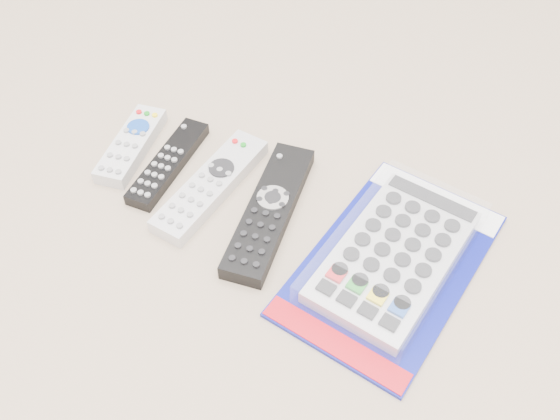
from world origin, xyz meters
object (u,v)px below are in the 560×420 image
at_px(jumbo_remote_packaged, 394,254).
at_px(remote_silver_dvd, 211,185).
at_px(remote_large_black, 270,211).
at_px(remote_small_grey, 131,145).
at_px(remote_slim_black, 168,163).

bearing_deg(jumbo_remote_packaged, remote_silver_dvd, -173.23).
distance_m(remote_silver_dvd, remote_large_black, 0.10).
height_order(remote_large_black, jumbo_remote_packaged, jumbo_remote_packaged).
bearing_deg(remote_small_grey, remote_large_black, -15.75).
xyz_separation_m(remote_silver_dvd, remote_large_black, (0.10, -0.01, 0.00)).
height_order(remote_slim_black, jumbo_remote_packaged, jumbo_remote_packaged).
bearing_deg(remote_slim_black, jumbo_remote_packaged, -6.06).
height_order(remote_small_grey, remote_large_black, remote_large_black).
bearing_deg(remote_slim_black, remote_silver_dvd, -11.81).
bearing_deg(remote_silver_dvd, remote_large_black, 1.83).
xyz_separation_m(remote_silver_dvd, jumbo_remote_packaged, (0.28, -0.03, 0.01)).
distance_m(remote_small_grey, remote_silver_dvd, 0.15).
relative_size(remote_slim_black, remote_silver_dvd, 0.81).
relative_size(remote_silver_dvd, jumbo_remote_packaged, 0.64).
height_order(remote_silver_dvd, remote_large_black, remote_large_black).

